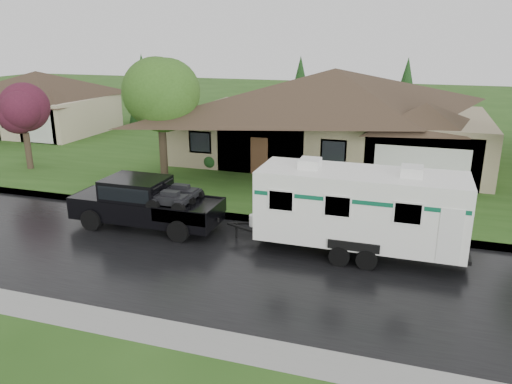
# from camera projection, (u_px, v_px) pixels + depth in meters

# --- Properties ---
(ground) EXTENTS (140.00, 140.00, 0.00)m
(ground) POSITION_uv_depth(u_px,v_px,m) (220.00, 238.00, 19.76)
(ground) COLOR #284E18
(ground) RESTS_ON ground
(road) EXTENTS (140.00, 8.00, 0.01)m
(road) POSITION_uv_depth(u_px,v_px,m) (200.00, 258.00, 17.94)
(road) COLOR black
(road) RESTS_ON ground
(curb) EXTENTS (140.00, 0.50, 0.15)m
(curb) POSITION_uv_depth(u_px,v_px,m) (239.00, 217.00, 21.77)
(curb) COLOR gray
(curb) RESTS_ON ground
(lawn) EXTENTS (140.00, 26.00, 0.15)m
(lawn) POSITION_uv_depth(u_px,v_px,m) (304.00, 154.00, 33.33)
(lawn) COLOR #284E18
(lawn) RESTS_ON ground
(house_main) EXTENTS (19.44, 10.80, 6.90)m
(house_main) POSITION_uv_depth(u_px,v_px,m) (338.00, 105.00, 30.54)
(house_main) COLOR gray
(house_main) RESTS_ON lawn
(house_far) EXTENTS (10.80, 8.64, 5.80)m
(house_far) POSITION_uv_depth(u_px,v_px,m) (40.00, 97.00, 39.64)
(house_far) COLOR #C2AE90
(house_far) RESTS_ON lawn
(tree_left_green) EXTENTS (3.93, 3.93, 6.50)m
(tree_left_green) POSITION_uv_depth(u_px,v_px,m) (160.00, 94.00, 26.71)
(tree_left_green) COLOR #382B1E
(tree_left_green) RESTS_ON lawn
(tree_red) EXTENTS (2.92, 2.92, 4.83)m
(tree_red) POSITION_uv_depth(u_px,v_px,m) (23.00, 112.00, 28.45)
(tree_red) COLOR #382B1E
(tree_red) RESTS_ON lawn
(shrub_row) EXTENTS (13.60, 1.00, 1.00)m
(shrub_row) POSITION_uv_depth(u_px,v_px,m) (317.00, 169.00, 27.40)
(shrub_row) COLOR #143814
(shrub_row) RESTS_ON lawn
(pickup_truck) EXTENTS (6.22, 2.36, 2.07)m
(pickup_truck) POSITION_uv_depth(u_px,v_px,m) (143.00, 201.00, 20.63)
(pickup_truck) COLOR black
(pickup_truck) RESTS_ON ground
(travel_trailer) EXTENTS (7.67, 2.70, 3.44)m
(travel_trailer) POSITION_uv_depth(u_px,v_px,m) (360.00, 207.00, 17.82)
(travel_trailer) COLOR white
(travel_trailer) RESTS_ON ground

